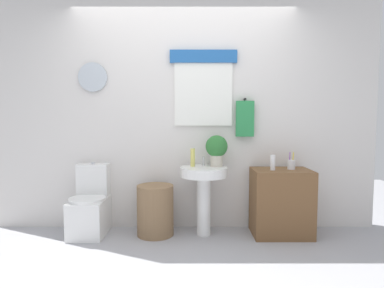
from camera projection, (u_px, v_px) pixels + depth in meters
ground_plane at (182, 272)px, 2.62m from camera, size 8.00×8.00×0.00m
back_wall at (185, 115)px, 3.67m from camera, size 4.40×0.18×2.60m
toilet at (92, 207)px, 3.49m from camera, size 0.38×0.51×0.77m
laundry_hamper at (157, 210)px, 3.45m from camera, size 0.39×0.39×0.54m
pedestal_sink at (205, 184)px, 3.43m from camera, size 0.50×0.50×0.74m
faucet at (205, 161)px, 3.53m from camera, size 0.03×0.03×0.10m
wooden_cabinet at (282, 202)px, 3.44m from camera, size 0.62×0.44×0.72m
soap_bottle at (194, 158)px, 3.46m from camera, size 0.05×0.05×0.20m
potted_plant at (218, 148)px, 3.46m from camera, size 0.24×0.24×0.34m
lotion_bottle at (274, 163)px, 3.37m from camera, size 0.05×0.05×0.16m
toothbrush_cup at (293, 164)px, 3.43m from camera, size 0.08×0.08×0.19m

